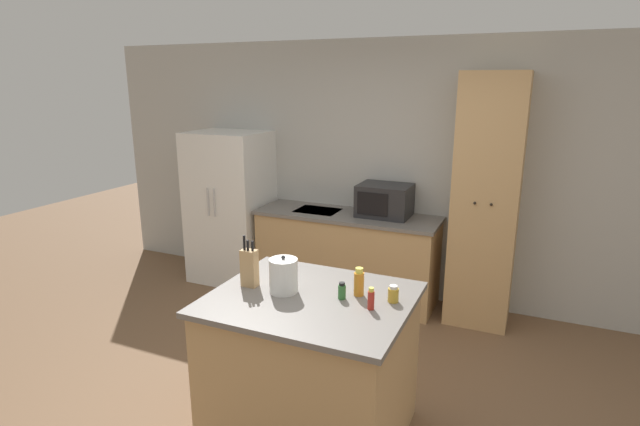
% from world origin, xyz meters
% --- Properties ---
extents(wall_back, '(7.20, 0.06, 2.60)m').
position_xyz_m(wall_back, '(0.00, 2.33, 1.30)').
color(wall_back, '#B2B2AD').
rests_on(wall_back, ground_plane).
extents(refrigerator, '(0.82, 0.69, 1.67)m').
position_xyz_m(refrigerator, '(-1.94, 1.97, 0.83)').
color(refrigerator, white).
rests_on(refrigerator, ground_plane).
extents(back_counter, '(1.86, 0.62, 0.90)m').
position_xyz_m(back_counter, '(-0.57, 2.01, 0.45)').
color(back_counter, tan).
rests_on(back_counter, ground_plane).
extents(pantry_cabinet, '(0.56, 0.54, 2.28)m').
position_xyz_m(pantry_cabinet, '(0.75, 2.04, 1.14)').
color(pantry_cabinet, tan).
rests_on(pantry_cabinet, ground_plane).
extents(kitchen_island, '(1.19, 1.00, 0.95)m').
position_xyz_m(kitchen_island, '(-0.02, -0.05, 0.48)').
color(kitchen_island, tan).
rests_on(kitchen_island, ground_plane).
extents(microwave, '(0.51, 0.40, 0.31)m').
position_xyz_m(microwave, '(-0.21, 2.08, 1.06)').
color(microwave, '#232326').
rests_on(microwave, back_counter).
extents(knife_block, '(0.10, 0.07, 0.33)m').
position_xyz_m(knife_block, '(-0.43, -0.06, 1.07)').
color(knife_block, tan).
rests_on(knife_block, kitchen_island).
extents(spice_bottle_tall_dark, '(0.06, 0.06, 0.17)m').
position_xyz_m(spice_bottle_tall_dark, '(0.24, 0.09, 1.03)').
color(spice_bottle_tall_dark, orange).
rests_on(spice_bottle_tall_dark, kitchen_island).
extents(spice_bottle_short_red, '(0.06, 0.06, 0.10)m').
position_xyz_m(spice_bottle_short_red, '(0.45, 0.08, 0.99)').
color(spice_bottle_short_red, gold).
rests_on(spice_bottle_short_red, kitchen_island).
extents(spice_bottle_amber_oil, '(0.04, 0.04, 0.13)m').
position_xyz_m(spice_bottle_amber_oil, '(0.37, -0.06, 1.01)').
color(spice_bottle_amber_oil, '#B2281E').
rests_on(spice_bottle_amber_oil, kitchen_island).
extents(spice_bottle_green_herb, '(0.05, 0.05, 0.10)m').
position_xyz_m(spice_bottle_green_herb, '(0.17, 0.00, 1.00)').
color(spice_bottle_green_herb, '#337033').
rests_on(spice_bottle_green_herb, kitchen_island).
extents(kettle, '(0.17, 0.17, 0.23)m').
position_xyz_m(kettle, '(-0.19, -0.05, 1.05)').
color(kettle, white).
rests_on(kettle, kitchen_island).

